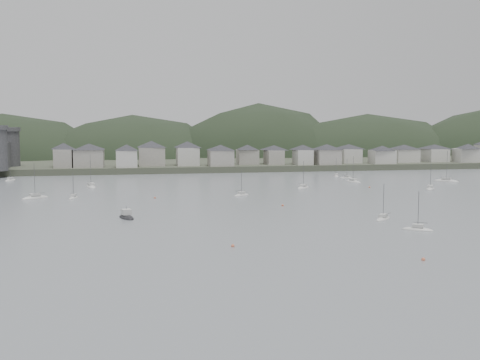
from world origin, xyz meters
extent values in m
plane|color=slate|center=(0.00, 0.00, 0.00)|extent=(900.00, 900.00, 0.00)
cube|color=#383D2D|center=(0.00, 295.00, 1.50)|extent=(900.00, 250.00, 3.00)
ellipsoid|color=black|center=(-110.87, 271.94, -10.14)|extent=(138.98, 92.48, 81.13)
ellipsoid|color=black|center=(-32.30, 272.87, -9.97)|extent=(132.08, 90.41, 79.74)
ellipsoid|color=black|center=(50.65, 272.93, -12.68)|extent=(133.88, 88.37, 101.41)
ellipsoid|color=black|center=(125.95, 267.91, -10.32)|extent=(165.81, 81.78, 82.55)
cylinder|color=#353538|center=(-92.00, 194.00, 11.50)|extent=(10.00, 10.00, 17.00)
cube|color=#353538|center=(-92.00, 180.00, 9.00)|extent=(3.50, 30.00, 12.00)
cube|color=gray|center=(-65.00, 181.96, 7.29)|extent=(8.34, 12.91, 8.59)
pyramid|color=#25252A|center=(-65.00, 181.96, 13.09)|extent=(15.78, 15.78, 3.01)
cube|color=gray|center=(-53.32, 181.32, 7.18)|extent=(13.68, 13.35, 8.36)
pyramid|color=#25252A|center=(-53.32, 181.32, 12.82)|extent=(20.07, 20.07, 2.93)
cube|color=#BAB8AF|center=(-35.57, 176.02, 7.04)|extent=(9.78, 10.20, 8.08)
pyramid|color=#25252A|center=(-35.57, 176.02, 12.49)|extent=(14.83, 14.83, 2.83)
cube|color=gray|center=(-23.51, 185.65, 7.55)|extent=(12.59, 13.33, 9.09)
pyramid|color=#25252A|center=(-23.51, 185.65, 13.68)|extent=(19.24, 19.24, 3.18)
cube|color=#BAB8AF|center=(-5.75, 184.10, 7.43)|extent=(10.74, 12.17, 8.87)
pyramid|color=#25252A|center=(-5.75, 184.10, 13.42)|extent=(17.01, 17.01, 3.10)
cube|color=gray|center=(9.92, 177.53, 6.85)|extent=(11.63, 12.09, 7.69)
pyramid|color=#25252A|center=(9.92, 177.53, 12.04)|extent=(17.61, 17.61, 2.69)
cube|color=gray|center=(25.25, 186.19, 6.72)|extent=(10.37, 9.35, 7.44)
pyramid|color=#25252A|center=(25.25, 186.19, 11.74)|extent=(14.65, 14.65, 2.60)
cube|color=gray|center=(38.63, 183.79, 6.61)|extent=(8.24, 12.20, 7.22)
pyramid|color=#25252A|center=(38.63, 183.79, 11.48)|extent=(15.17, 15.17, 2.53)
cube|color=#BAB8AF|center=(52.50, 178.55, 6.73)|extent=(8.06, 10.91, 7.46)
pyramid|color=#25252A|center=(52.50, 178.55, 11.77)|extent=(14.08, 14.08, 2.61)
cube|color=gray|center=(64.81, 177.06, 6.83)|extent=(11.73, 11.78, 7.66)
pyramid|color=#25252A|center=(64.81, 177.06, 12.00)|extent=(17.46, 17.46, 2.68)
cube|color=#BAB8AF|center=(80.64, 186.91, 6.67)|extent=(10.19, 13.02, 7.33)
pyramid|color=#25252A|center=(80.64, 186.91, 11.62)|extent=(17.23, 17.23, 2.57)
cube|color=#BAB8AF|center=(95.55, 178.06, 6.44)|extent=(11.70, 9.81, 6.88)
pyramid|color=#25252A|center=(95.55, 178.06, 11.08)|extent=(15.97, 15.97, 2.41)
cube|color=#BAB8AF|center=(112.40, 186.91, 6.50)|extent=(12.83, 12.48, 7.00)
pyramid|color=#25252A|center=(112.40, 186.91, 11.22)|extent=(18.79, 18.79, 2.45)
cube|color=#BAB8AF|center=(130.73, 187.42, 6.48)|extent=(11.07, 13.50, 6.97)
pyramid|color=#25252A|center=(130.73, 187.42, 11.19)|extent=(18.25, 18.25, 2.44)
cube|color=#BAB8AF|center=(146.02, 179.72, 6.67)|extent=(13.75, 9.12, 7.34)
pyramid|color=#25252A|center=(146.02, 179.72, 11.62)|extent=(16.97, 16.97, 2.57)
ellipsoid|color=silver|center=(58.40, 132.99, 0.05)|extent=(5.89, 6.45, 1.33)
cube|color=beige|center=(58.40, 132.99, 1.01)|extent=(2.61, 2.72, 0.70)
cylinder|color=#3F3F42|center=(58.40, 132.99, 4.35)|extent=(0.12, 0.12, 8.30)
cylinder|color=#3F3F42|center=(57.63, 132.08, 1.56)|extent=(2.00, 2.35, 0.10)
ellipsoid|color=silver|center=(27.37, 30.21, 0.05)|extent=(6.60, 6.38, 1.39)
cube|color=beige|center=(27.37, 30.21, 1.05)|extent=(2.82, 2.78, 0.70)
cylinder|color=#3F3F42|center=(27.37, 30.21, 4.55)|extent=(0.12, 0.12, 8.70)
cylinder|color=#3F3F42|center=(28.28, 29.35, 1.60)|extent=(2.35, 2.21, 0.10)
ellipsoid|color=silver|center=(-83.16, 150.00, 0.05)|extent=(4.42, 7.81, 1.49)
cube|color=beige|center=(-83.16, 150.00, 1.09)|extent=(2.32, 2.96, 0.70)
cylinder|color=#3F3F42|center=(-83.16, 150.00, 4.85)|extent=(0.12, 0.12, 9.29)
cylinder|color=#3F3F42|center=(-82.78, 148.72, 1.64)|extent=(1.06, 3.23, 0.10)
ellipsoid|color=silver|center=(-51.67, 86.39, 0.05)|extent=(3.55, 6.62, 1.26)
cube|color=beige|center=(-51.67, 86.39, 0.98)|extent=(1.90, 2.49, 0.70)
cylinder|color=#3F3F42|center=(-51.67, 86.39, 4.15)|extent=(0.12, 0.12, 7.89)
cylinder|color=#3F3F42|center=(-51.95, 87.49, 1.53)|extent=(0.81, 2.78, 0.10)
ellipsoid|color=silver|center=(-48.41, 117.92, 0.05)|extent=(5.38, 10.16, 1.94)
cube|color=beige|center=(-48.41, 117.92, 1.32)|extent=(2.90, 3.81, 0.70)
cylinder|color=#3F3F42|center=(-48.41, 117.92, 6.26)|extent=(0.12, 0.12, 12.12)
cylinder|color=#3F3F42|center=(-48.84, 116.23, 1.87)|extent=(1.16, 4.26, 0.10)
ellipsoid|color=silver|center=(54.95, 117.37, 0.05)|extent=(5.32, 8.67, 1.65)
cube|color=beige|center=(54.95, 117.37, 1.18)|extent=(2.70, 3.34, 0.70)
cylinder|color=#3F3F42|center=(54.95, 117.37, 5.37)|extent=(0.12, 0.12, 10.33)
cylinder|color=#3F3F42|center=(55.46, 118.77, 1.73)|extent=(1.37, 3.53, 0.10)
ellipsoid|color=silver|center=(2.05, 83.05, 0.05)|extent=(6.53, 5.45, 1.30)
cube|color=beige|center=(2.05, 83.05, 1.00)|extent=(2.69, 2.48, 0.70)
cylinder|color=#3F3F42|center=(2.05, 83.05, 4.27)|extent=(0.12, 0.12, 8.14)
cylinder|color=#3F3F42|center=(1.09, 83.72, 1.55)|extent=(2.46, 1.77, 0.10)
ellipsoid|color=silver|center=(28.76, 15.52, 0.05)|extent=(6.80, 5.71, 1.36)
cube|color=beige|center=(28.76, 15.52, 1.03)|extent=(2.81, 2.60, 0.70)
cylinder|color=#3F3F42|center=(28.76, 15.52, 4.45)|extent=(0.12, 0.12, 8.50)
cylinder|color=#3F3F42|center=(29.76, 16.23, 1.58)|extent=(2.55, 1.85, 0.10)
ellipsoid|color=silver|center=(28.54, 100.05, 0.05)|extent=(7.28, 7.47, 1.58)
cube|color=beige|center=(28.54, 100.05, 1.14)|extent=(3.17, 3.20, 0.70)
cylinder|color=#3F3F42|center=(28.54, 100.05, 5.14)|extent=(0.12, 0.12, 9.88)
cylinder|color=#3F3F42|center=(27.56, 101.08, 1.69)|extent=(2.53, 2.64, 0.10)
ellipsoid|color=silver|center=(57.03, 142.56, 0.05)|extent=(3.58, 6.85, 1.31)
cube|color=beige|center=(57.03, 142.56, 1.00)|extent=(1.94, 2.56, 0.70)
cylinder|color=#3F3F42|center=(57.03, 142.56, 4.29)|extent=(0.12, 0.12, 8.17)
cylinder|color=#3F3F42|center=(56.75, 143.70, 1.55)|extent=(0.80, 2.88, 0.10)
ellipsoid|color=silver|center=(-63.58, 88.29, 0.05)|extent=(8.84, 7.33, 1.76)
cube|color=beige|center=(-63.58, 88.29, 1.23)|extent=(3.63, 3.35, 0.70)
cylinder|color=#3F3F42|center=(-63.58, 88.29, 5.70)|extent=(0.12, 0.12, 11.00)
cylinder|color=#3F3F42|center=(-62.27, 87.38, 1.78)|extent=(3.31, 2.34, 0.10)
ellipsoid|color=silver|center=(93.47, 112.31, 0.05)|extent=(9.19, 9.23, 1.97)
cube|color=beige|center=(93.47, 112.31, 1.34)|extent=(3.97, 3.98, 0.70)
cylinder|color=#3F3F42|center=(93.47, 112.31, 6.37)|extent=(0.12, 0.12, 12.33)
cylinder|color=#3F3F42|center=(92.22, 111.05, 1.89)|extent=(3.20, 3.22, 0.10)
ellipsoid|color=silver|center=(72.70, 88.22, 0.05)|extent=(6.92, 8.12, 1.63)
cube|color=beige|center=(72.70, 88.22, 1.17)|extent=(3.13, 3.36, 0.70)
cylinder|color=#3F3F42|center=(72.70, 88.22, 5.30)|extent=(0.12, 0.12, 10.19)
cylinder|color=#3F3F42|center=(73.57, 87.03, 1.72)|extent=(2.25, 3.02, 0.10)
ellipsoid|color=black|center=(-34.86, 44.47, 0.05)|extent=(5.12, 8.30, 1.72)
cube|color=beige|center=(-34.86, 44.47, 1.56)|extent=(2.81, 2.91, 1.40)
cylinder|color=#3F3F42|center=(-34.86, 44.47, 2.46)|extent=(0.10, 0.10, 1.20)
sphere|color=#CE6644|center=(9.15, 57.54, 0.15)|extent=(0.70, 0.70, 0.70)
sphere|color=#CE6644|center=(-14.54, 6.55, 0.15)|extent=(0.70, 0.70, 0.70)
sphere|color=#CE6644|center=(15.88, -10.43, 0.15)|extent=(0.70, 0.70, 0.70)
sphere|color=#CE6644|center=(53.28, 97.41, 0.15)|extent=(0.70, 0.70, 0.70)
sphere|color=#CE6644|center=(-26.30, 81.70, 0.15)|extent=(0.70, 0.70, 0.70)
camera|label=1|loc=(-33.33, -98.68, 23.40)|focal=42.42mm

